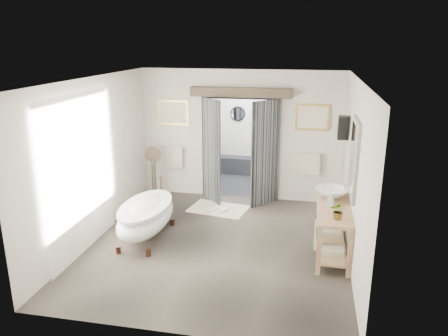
{
  "coord_description": "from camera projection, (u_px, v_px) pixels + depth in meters",
  "views": [
    {
      "loc": [
        1.5,
        -6.91,
        3.53
      ],
      "look_at": [
        0.0,
        0.6,
        1.25
      ],
      "focal_mm": 35.0,
      "sensor_mm": 36.0,
      "label": 1
    }
  ],
  "objects": [
    {
      "name": "ground_plane",
      "position": [
        217.0,
        244.0,
        7.79
      ],
      "size": [
        5.0,
        5.0,
        0.0
      ],
      "primitive_type": "plane",
      "color": "#64584D"
    },
    {
      "name": "room_shell",
      "position": [
        213.0,
        145.0,
        7.14
      ],
      "size": [
        4.52,
        5.02,
        2.91
      ],
      "color": "beige",
      "rests_on": "ground_plane"
    },
    {
      "name": "shower_room",
      "position": [
        250.0,
        144.0,
        11.28
      ],
      "size": [
        2.22,
        2.01,
        2.51
      ],
      "color": "#22232A",
      "rests_on": "ground_plane"
    },
    {
      "name": "back_wall_dressing",
      "position": [
        239.0,
        132.0,
        9.52
      ],
      "size": [
        3.82,
        0.72,
        2.52
      ],
      "color": "black",
      "rests_on": "ground_plane"
    },
    {
      "name": "clawfoot_tub",
      "position": [
        146.0,
        216.0,
        7.9
      ],
      "size": [
        0.83,
        1.85,
        0.9
      ],
      "color": "#422519",
      "rests_on": "ground_plane"
    },
    {
      "name": "vanity",
      "position": [
        331.0,
        227.0,
        7.31
      ],
      "size": [
        0.57,
        1.6,
        0.85
      ],
      "color": "tan",
      "rests_on": "ground_plane"
    },
    {
      "name": "pedestal_mirror",
      "position": [
        154.0,
        177.0,
        9.85
      ],
      "size": [
        0.37,
        0.24,
        1.24
      ],
      "color": "brown",
      "rests_on": "ground_plane"
    },
    {
      "name": "rug",
      "position": [
        218.0,
        209.0,
        9.39
      ],
      "size": [
        1.32,
        1.0,
        0.01
      ],
      "primitive_type": "cube",
      "rotation": [
        0.0,
        0.0,
        -0.17
      ],
      "color": "beige",
      "rests_on": "ground_plane"
    },
    {
      "name": "slippers",
      "position": [
        219.0,
        210.0,
        9.26
      ],
      "size": [
        0.44,
        0.29,
        0.05
      ],
      "color": "silver",
      "rests_on": "rug"
    },
    {
      "name": "basin",
      "position": [
        332.0,
        194.0,
        7.56
      ],
      "size": [
        0.72,
        0.72,
        0.19
      ],
      "primitive_type": "imported",
      "rotation": [
        0.0,
        0.0,
        -0.33
      ],
      "color": "white",
      "rests_on": "vanity"
    },
    {
      "name": "plant",
      "position": [
        339.0,
        211.0,
        6.7
      ],
      "size": [
        0.28,
        0.26,
        0.28
      ],
      "primitive_type": "imported",
      "rotation": [
        0.0,
        0.0,
        -0.18
      ],
      "color": "gray",
      "rests_on": "vanity"
    },
    {
      "name": "soap_bottle_a",
      "position": [
        331.0,
        200.0,
        7.25
      ],
      "size": [
        0.09,
        0.09,
        0.2
      ],
      "primitive_type": "imported",
      "rotation": [
        0.0,
        0.0,
        0.03
      ],
      "color": "gray",
      "rests_on": "vanity"
    },
    {
      "name": "soap_bottle_b",
      "position": [
        332.0,
        189.0,
        7.79
      ],
      "size": [
        0.17,
        0.17,
        0.19
      ],
      "primitive_type": "imported",
      "rotation": [
        0.0,
        0.0,
        0.24
      ],
      "color": "gray",
      "rests_on": "vanity"
    }
  ]
}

